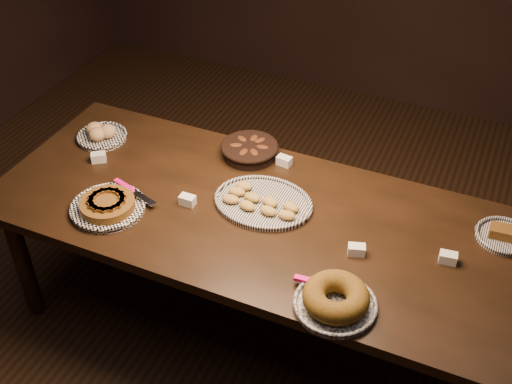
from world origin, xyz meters
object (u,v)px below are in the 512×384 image
at_px(apple_tart_plate, 108,205).
at_px(madeleine_platter, 262,202).
at_px(buffet_table, 255,225).
at_px(bundt_cake_plate, 336,299).

xyz_separation_m(apple_tart_plate, madeleine_platter, (0.61, 0.30, -0.01)).
xyz_separation_m(buffet_table, apple_tart_plate, (-0.60, -0.25, 0.10)).
xyz_separation_m(apple_tart_plate, bundt_cake_plate, (1.09, -0.13, 0.02)).
bearing_deg(bundt_cake_plate, apple_tart_plate, 179.80).
bearing_deg(apple_tart_plate, buffet_table, 36.64).
height_order(buffet_table, bundt_cake_plate, bundt_cake_plate).
height_order(madeleine_platter, bundt_cake_plate, bundt_cake_plate).
height_order(buffet_table, madeleine_platter, madeleine_platter).
relative_size(buffet_table, apple_tart_plate, 6.69).
distance_m(buffet_table, apple_tart_plate, 0.66).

